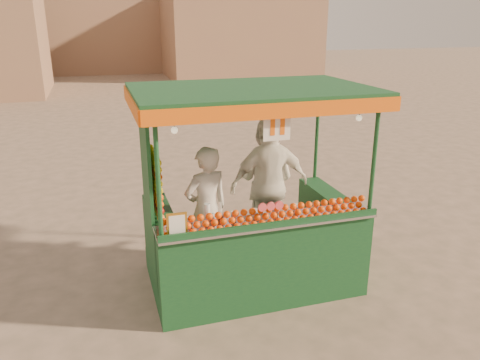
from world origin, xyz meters
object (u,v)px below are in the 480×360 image
object	(u,v)px
juice_cart	(249,227)
vendor_middle	(265,180)
vendor_left	(206,210)
vendor_right	(269,185)

from	to	relation	value
juice_cart	vendor_middle	distance (m)	0.97
vendor_left	vendor_middle	size ratio (longest dim) A/B	0.92
vendor_right	vendor_middle	bearing A→B (deg)	-101.09
juice_cart	vendor_right	size ratio (longest dim) A/B	1.53
vendor_middle	juice_cart	bearing A→B (deg)	98.96
juice_cart	vendor_left	distance (m)	0.61
juice_cart	vendor_left	xyz separation A→B (m)	(-0.54, 0.09, 0.28)
juice_cart	vendor_right	distance (m)	0.73
juice_cart	vendor_right	world-z (taller)	juice_cart
vendor_left	vendor_right	distance (m)	1.04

